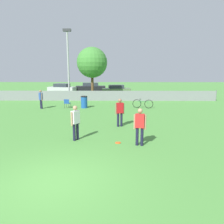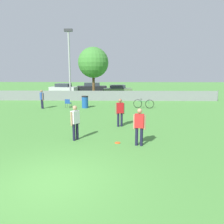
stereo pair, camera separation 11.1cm
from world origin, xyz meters
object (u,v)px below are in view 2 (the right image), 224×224
bicycle_sideline (144,104)px  player_receiver_white (75,120)px  folding_chair_sideline (68,103)px  parked_car_olive (118,90)px  spectator_in_blue (42,98)px  parked_car_dark (92,87)px  frisbee_disc (118,143)px  trash_bin (85,102)px  light_pole (69,58)px  tree_near_pole (93,63)px  player_defender_red (120,111)px  parked_car_silver (63,88)px  player_thrower_red (139,125)px

bicycle_sideline → player_receiver_white: bearing=-103.7°
folding_chair_sideline → parked_car_olive: (4.39, 11.82, 0.19)m
bicycle_sideline → spectator_in_blue: bearing=-166.0°
player_receiver_white → spectator_in_blue: 9.87m
spectator_in_blue → parked_car_dark: size_ratio=0.34×
frisbee_disc → trash_bin: bearing=106.7°
light_pole → parked_car_dark: size_ratio=1.65×
light_pole → tree_near_pole: size_ratio=1.29×
spectator_in_blue → trash_bin: size_ratio=1.54×
light_pole → bicycle_sideline: (7.79, -6.20, -4.26)m
tree_near_pole → player_defender_red: tree_near_pole is taller
frisbee_disc → trash_bin: size_ratio=0.25×
folding_chair_sideline → parked_car_silver: parked_car_silver is taller
frisbee_disc → player_receiver_white: bearing=168.2°
light_pole → bicycle_sideline: 10.82m
player_receiver_white → parked_car_olive: bearing=30.3°
light_pole → player_defender_red: size_ratio=4.74×
parked_car_silver → parked_car_olive: size_ratio=1.03×
tree_near_pole → trash_bin: (0.05, -7.72, -3.69)m
tree_near_pole → folding_chair_sideline: (-1.46, -7.72, -3.76)m
light_pole → spectator_in_blue: light_pole is taller
light_pole → parked_car_silver: (-2.69, 7.65, -3.97)m
player_thrower_red → player_receiver_white: size_ratio=1.00×
player_receiver_white → trash_bin: bearing=41.2°
player_thrower_red → bicycle_sideline: size_ratio=0.93×
frisbee_disc → parked_car_silver: (-8.18, 23.41, 0.67)m
tree_near_pole → player_defender_red: size_ratio=3.68×
spectator_in_blue → trash_bin: 3.72m
player_receiver_white → folding_chair_sideline: bearing=50.3°
player_thrower_red → folding_chair_sideline: 11.26m
player_thrower_red → frisbee_disc: size_ratio=6.28×
folding_chair_sideline → parked_car_dark: size_ratio=0.16×
tree_near_pole → parked_car_olive: tree_near_pole is taller
folding_chair_sideline → parked_car_olive: size_ratio=0.19×
parked_car_dark → tree_near_pole: bearing=-87.6°
tree_near_pole → spectator_in_blue: bearing=-113.9°
light_pole → folding_chair_sideline: bearing=-79.9°
spectator_in_blue → folding_chair_sideline: bearing=-119.5°
folding_chair_sideline → player_receiver_white: bearing=116.7°
player_receiver_white → parked_car_dark: size_ratio=0.35×
player_defender_red → parked_car_dark: bearing=81.8°
light_pole → tree_near_pole: 3.02m
player_defender_red → parked_car_dark: (-4.17, 22.11, -0.24)m
trash_bin → frisbee_disc: bearing=-73.3°
frisbee_disc → parked_car_dark: parked_car_dark is taller
frisbee_disc → folding_chair_sideline: 10.57m
light_pole → folding_chair_sideline: light_pole is taller
trash_bin → bicycle_sideline: bearing=-0.4°
folding_chair_sideline → player_defender_red: bearing=136.6°
parked_car_olive → parked_car_dark: bearing=129.7°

